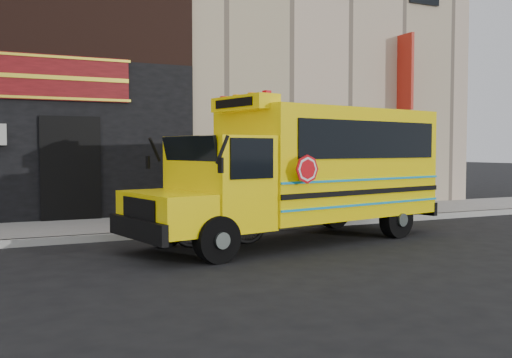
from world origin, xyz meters
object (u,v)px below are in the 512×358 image
at_px(school_bus, 306,168).
at_px(cyclist, 214,206).
at_px(bicycle, 220,217).
at_px(sign_pole, 403,163).

height_order(school_bus, cyclist, school_bus).
relative_size(school_bus, bicycle, 3.78).
height_order(bicycle, cyclist, cyclist).
xyz_separation_m(school_bus, bicycle, (-1.92, 0.03, -0.94)).
bearing_deg(school_bus, cyclist, 177.33).
xyz_separation_m(bicycle, cyclist, (-0.10, 0.06, 0.22)).
bearing_deg(cyclist, sign_pole, -73.48).
relative_size(sign_pole, bicycle, 1.44).
distance_m(school_bus, bicycle, 2.14).
relative_size(bicycle, cyclist, 1.20).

